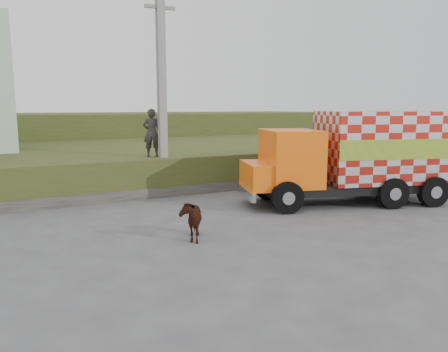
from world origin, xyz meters
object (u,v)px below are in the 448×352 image
utility_pole (162,92)px  cow (190,219)px  pedestrian (152,133)px  cargo_truck (357,156)px

utility_pole → cow: size_ratio=6.00×
cow → pedestrian: size_ratio=0.69×
utility_pole → cargo_truck: size_ratio=1.02×
cow → pedestrian: 6.89m
utility_pole → pedestrian: size_ratio=4.17×
cargo_truck → pedestrian: pedestrian is taller
cargo_truck → pedestrian: (-6.03, 5.17, 0.74)m
cargo_truck → cow: 7.38m
utility_pole → pedestrian: utility_pole is taller
cargo_truck → pedestrian: bearing=156.1°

